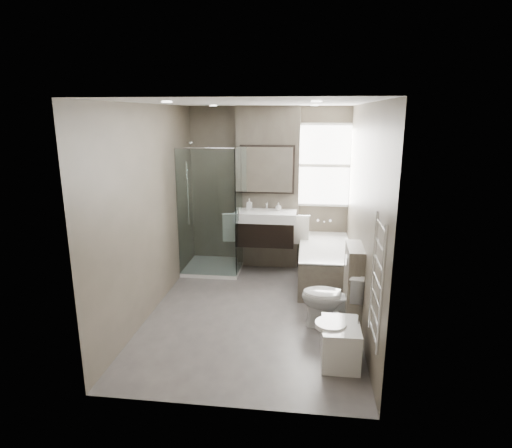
% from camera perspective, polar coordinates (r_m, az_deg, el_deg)
% --- Properties ---
extents(room, '(2.70, 3.90, 2.70)m').
position_cam_1_polar(room, '(5.23, -0.25, 1.46)').
color(room, '#5A5553').
rests_on(room, ground).
extents(vanity_pier, '(1.00, 0.25, 2.60)m').
position_cam_1_polar(vanity_pier, '(6.96, 1.61, 4.75)').
color(vanity_pier, '#5D5549').
rests_on(vanity_pier, ground).
extents(vanity, '(0.95, 0.47, 0.66)m').
position_cam_1_polar(vanity, '(6.74, 1.29, -0.45)').
color(vanity, black).
rests_on(vanity, vanity_pier).
extents(mirror_cabinet, '(0.86, 0.08, 0.76)m').
position_cam_1_polar(mirror_cabinet, '(6.75, 1.49, 7.28)').
color(mirror_cabinet, black).
rests_on(mirror_cabinet, vanity_pier).
extents(towel_left, '(0.24, 0.06, 0.44)m').
position_cam_1_polar(towel_left, '(6.80, -3.43, -0.51)').
color(towel_left, silver).
rests_on(towel_left, vanity_pier).
extents(towel_right, '(0.24, 0.06, 0.44)m').
position_cam_1_polar(towel_right, '(6.69, 6.05, -0.81)').
color(towel_right, silver).
rests_on(towel_right, vanity_pier).
extents(shower_enclosure, '(0.90, 0.90, 2.00)m').
position_cam_1_polar(shower_enclosure, '(6.85, -5.06, -2.42)').
color(shower_enclosure, white).
rests_on(shower_enclosure, ground).
extents(bathtub, '(0.75, 1.60, 0.57)m').
position_cam_1_polar(bathtub, '(6.53, 9.11, -5.04)').
color(bathtub, '#5D5549').
rests_on(bathtub, ground).
extents(window, '(0.98, 0.06, 1.33)m').
position_cam_1_polar(window, '(6.98, 9.15, 7.71)').
color(window, white).
rests_on(window, room).
extents(toilet, '(0.78, 0.52, 0.74)m').
position_cam_1_polar(toilet, '(5.20, 10.13, -9.68)').
color(toilet, white).
rests_on(toilet, ground).
extents(cistern_box, '(0.19, 0.55, 1.00)m').
position_cam_1_polar(cistern_box, '(5.23, 12.81, -8.15)').
color(cistern_box, '#5D5549').
rests_on(cistern_box, ground).
extents(bidet, '(0.45, 0.52, 0.54)m').
position_cam_1_polar(bidet, '(4.60, 11.08, -15.24)').
color(bidet, white).
rests_on(bidet, ground).
extents(towel_radiator, '(0.03, 0.49, 1.10)m').
position_cam_1_polar(towel_radiator, '(3.76, 15.89, -7.32)').
color(towel_radiator, silver).
rests_on(towel_radiator, room).
extents(soap_bottle_a, '(0.08, 0.08, 0.18)m').
position_cam_1_polar(soap_bottle_a, '(6.75, -0.90, 2.63)').
color(soap_bottle_a, white).
rests_on(soap_bottle_a, vanity).
extents(soap_bottle_b, '(0.09, 0.09, 0.12)m').
position_cam_1_polar(soap_bottle_b, '(6.74, 3.00, 2.34)').
color(soap_bottle_b, white).
rests_on(soap_bottle_b, vanity).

